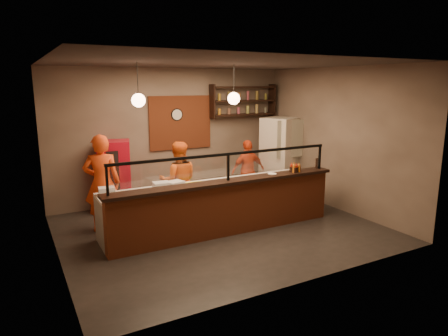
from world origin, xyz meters
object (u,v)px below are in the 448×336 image
wall_clock (177,115)px  condiment_caddy (295,169)px  cook_right (248,171)px  pepper_mill (316,163)px  cook_left (102,183)px  pizza_dough (244,179)px  red_cooler (115,176)px  fridge (280,156)px  cook_mid (179,181)px

wall_clock → condiment_caddy: (1.47, -2.77, -0.99)m
cook_right → pepper_mill: bearing=113.4°
cook_right → wall_clock: bearing=-32.4°
cook_left → pepper_mill: (4.22, -1.30, 0.22)m
cook_right → pizza_dough: cook_right is taller
cook_right → red_cooler: 3.14m
red_cooler → condiment_caddy: (3.10, -2.46, 0.31)m
wall_clock → cook_right: (1.43, -1.00, -1.35)m
cook_right → fridge: bearing=-169.2°
cook_left → red_cooler: cook_left is taller
wall_clock → red_cooler: (-1.63, -0.31, -1.30)m
cook_mid → pizza_dough: size_ratio=3.40×
condiment_caddy → pepper_mill: (0.61, 0.05, 0.06)m
cook_left → condiment_caddy: cook_left is taller
cook_mid → fridge: size_ratio=0.84×
fridge → red_cooler: bearing=149.8°
cook_right → fridge: fridge is taller
cook_mid → red_cooler: 1.59m
red_cooler → pizza_dough: size_ratio=3.27×
wall_clock → cook_mid: size_ratio=0.18×
cook_right → fridge: 1.11m
fridge → red_cooler: fridge is taller
cook_mid → cook_right: (2.03, 0.52, -0.08)m
cook_right → pepper_mill: size_ratio=6.80×
cook_mid → pepper_mill: 2.95m
cook_mid → fridge: 3.18m
red_cooler → wall_clock: bearing=26.0°
wall_clock → cook_mid: bearing=-111.5°
cook_left → pizza_dough: cook_left is taller
wall_clock → pizza_dough: bearing=-77.0°
cook_left → fridge: size_ratio=0.96×
cook_mid → cook_left: bearing=13.3°
cook_mid → cook_right: size_ratio=1.11×
red_cooler → condiment_caddy: red_cooler is taller
fridge → pizza_dough: size_ratio=4.05×
red_cooler → fridge: bearing=7.8°
cook_left → condiment_caddy: bearing=176.6°
cook_right → condiment_caddy: 1.80m
cook_right → condiment_caddy: bearing=93.8°
cook_right → pepper_mill: (0.65, -1.71, 0.42)m
wall_clock → red_cooler: wall_clock is taller
wall_clock → cook_right: 2.21m
cook_left → condiment_caddy: 3.85m
pizza_dough → cook_left: bearing=161.9°
condiment_caddy → pepper_mill: 0.62m
cook_right → red_cooler: size_ratio=0.94×
cook_right → pepper_mill: cook_right is taller
pepper_mill → red_cooler: bearing=147.0°
wall_clock → cook_mid: (-0.60, -1.53, -1.26)m
cook_mid → red_cooler: size_ratio=1.04×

